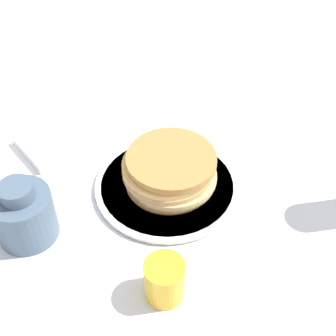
# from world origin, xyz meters

# --- Properties ---
(ground_plane) EXTENTS (4.00, 4.00, 0.00)m
(ground_plane) POSITION_xyz_m (0.00, 0.00, 0.00)
(ground_plane) COLOR white
(plate) EXTENTS (0.28, 0.28, 0.01)m
(plate) POSITION_xyz_m (0.00, -0.02, 0.01)
(plate) COLOR white
(plate) RESTS_ON ground_plane
(pancake_stack) EXTENTS (0.18, 0.18, 0.07)m
(pancake_stack) POSITION_xyz_m (0.00, -0.02, 0.05)
(pancake_stack) COLOR tan
(pancake_stack) RESTS_ON plate
(juice_glass) EXTENTS (0.07, 0.07, 0.07)m
(juice_glass) POSITION_xyz_m (-0.05, -0.25, 0.04)
(juice_glass) COLOR yellow
(juice_glass) RESTS_ON ground_plane
(cream_jug) EXTENTS (0.11, 0.11, 0.12)m
(cream_jug) POSITION_xyz_m (-0.26, -0.08, 0.05)
(cream_jug) COLOR #4C6075
(cream_jug) RESTS_ON ground_plane
(napkin) EXTENTS (0.18, 0.17, 0.02)m
(napkin) POSITION_xyz_m (-0.20, 0.15, 0.01)
(napkin) COLOR white
(napkin) RESTS_ON ground_plane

